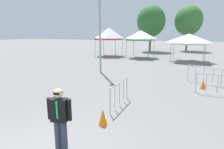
{
  "coord_description": "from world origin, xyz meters",
  "views": [
    {
      "loc": [
        3.22,
        -3.3,
        3.14
      ],
      "look_at": [
        0.16,
        4.4,
        1.3
      ],
      "focal_mm": 30.62,
      "sensor_mm": 36.0,
      "label": 1
    }
  ],
  "objects": [
    {
      "name": "canopy_tent_center",
      "position": [
        -6.68,
        20.53,
        2.95
      ],
      "size": [
        3.02,
        3.02,
        3.75
      ],
      "color": "#9E9EA3",
      "rests_on": "ground"
    },
    {
      "name": "crowd_barrier_near_person",
      "position": [
        0.62,
        4.11,
        0.75
      ],
      "size": [
        0.1,
        2.1,
        1.08
      ],
      "color": "#B7BABF",
      "rests_on": "ground"
    },
    {
      "name": "canopy_tent_behind_left",
      "position": [
        3.2,
        19.08,
        2.43
      ],
      "size": [
        3.51,
        3.51,
        3.0
      ],
      "color": "#9E9EA3",
      "rests_on": "ground"
    },
    {
      "name": "person_foreground",
      "position": [
        0.31,
        0.4,
        1.03
      ],
      "size": [
        0.64,
        0.32,
        1.78
      ],
      "color": "#33384C",
      "rests_on": "ground"
    },
    {
      "name": "traffic_cone_lot_center",
      "position": [
        4.16,
        8.26,
        0.26
      ],
      "size": [
        0.32,
        0.32,
        0.53
      ],
      "primitive_type": "cone",
      "color": "orange",
      "rests_on": "ground"
    },
    {
      "name": "tree_behind_tents_center",
      "position": [
        -2.75,
        28.9,
        4.9
      ],
      "size": [
        4.55,
        4.55,
        7.41
      ],
      "color": "brown",
      "rests_on": "ground"
    },
    {
      "name": "canopy_tent_far_right",
      "position": [
        -2.35,
        20.35,
        2.75
      ],
      "size": [
        3.06,
        3.06,
        3.37
      ],
      "color": "#9E9EA3",
      "rests_on": "ground"
    },
    {
      "name": "crowd_barrier_mid_lot",
      "position": [
        4.25,
        9.53,
        0.75
      ],
      "size": [
        1.95,
        0.87,
        1.08
      ],
      "color": "#B7BABF",
      "rests_on": "ground"
    },
    {
      "name": "tree_behind_tents_right",
      "position": [
        2.88,
        32.29,
        5.07
      ],
      "size": [
        4.53,
        4.53,
        7.57
      ],
      "color": "brown",
      "rests_on": "ground"
    },
    {
      "name": "light_pole_opposite_side",
      "position": [
        -3.19,
        10.33,
        4.62
      ],
      "size": [
        0.36,
        0.36,
        8.11
      ],
      "color": "#9E9EA3",
      "rests_on": "ground"
    },
    {
      "name": "traffic_cone_near_barrier",
      "position": [
        0.69,
        2.21,
        0.29
      ],
      "size": [
        0.32,
        0.32,
        0.59
      ],
      "primitive_type": "cone",
      "color": "orange",
      "rests_on": "ground"
    },
    {
      "name": "crowd_barrier_by_lift",
      "position": [
        4.75,
        7.31,
        0.75
      ],
      "size": [
        2.1,
        0.17,
        1.08
      ],
      "color": "#B7BABF",
      "rests_on": "ground"
    }
  ]
}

